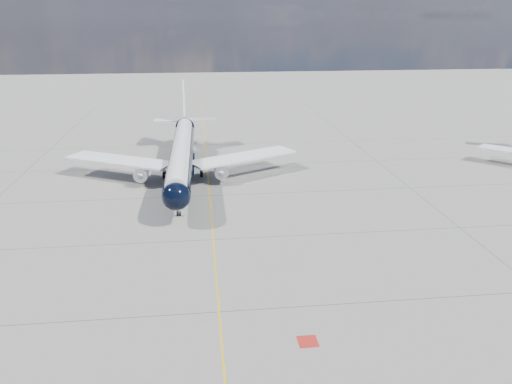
% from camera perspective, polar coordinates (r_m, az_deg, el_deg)
% --- Properties ---
extents(ground, '(320.00, 320.00, 0.00)m').
position_cam_1_polar(ground, '(76.62, -5.43, 0.85)').
color(ground, gray).
rests_on(ground, ground).
extents(taxiway_centerline, '(0.16, 160.00, 0.01)m').
position_cam_1_polar(taxiway_centerline, '(71.90, -5.32, -0.41)').
color(taxiway_centerline, '#E7AC0C').
rests_on(taxiway_centerline, ground).
extents(red_marking, '(1.60, 1.60, 0.01)m').
position_cam_1_polar(red_marking, '(41.50, 5.94, -16.62)').
color(red_marking, maroon).
rests_on(red_marking, ground).
extents(main_airliner, '(37.31, 45.31, 13.11)m').
position_cam_1_polar(main_airliner, '(79.59, -8.48, 4.49)').
color(main_airliner, black).
rests_on(main_airliner, ground).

